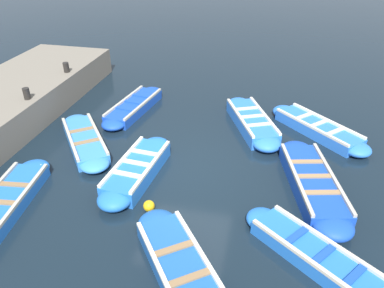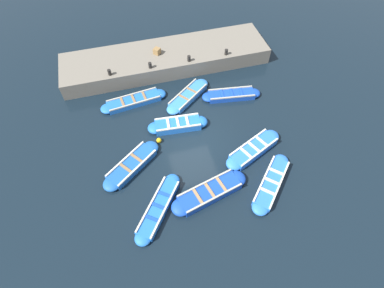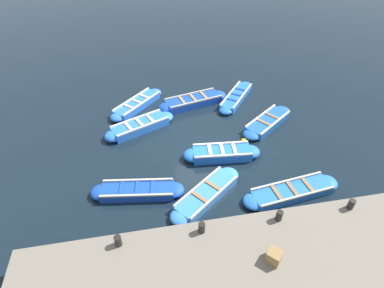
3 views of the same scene
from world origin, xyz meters
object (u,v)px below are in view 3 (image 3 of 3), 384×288
at_px(boat_broadside, 140,126).
at_px(bollard_mid_south, 279,216).
at_px(boat_bow_out, 138,191).
at_px(bollard_south, 351,204).
at_px(bollard_mid_north, 202,228).
at_px(boat_far_corner, 222,153).
at_px(boat_inner_gap, 236,97).
at_px(wooden_crate, 274,256).
at_px(boat_alongside, 193,101).
at_px(boat_tucked, 292,192).
at_px(buoy_orange_near, 251,198).
at_px(bollard_north, 118,241).
at_px(buoy_yellow_far, 244,141).
at_px(boat_mid_row, 268,122).
at_px(boat_end_of_row, 137,104).
at_px(boat_centre, 206,194).

distance_m(boat_broadside, bollard_mid_south, 7.81).
height_order(boat_bow_out, bollard_south, bollard_south).
bearing_deg(bollard_mid_north, boat_far_corner, 156.94).
xyz_separation_m(boat_inner_gap, bollard_south, (8.50, 1.02, 1.01)).
relative_size(bollard_mid_south, bollard_south, 1.00).
bearing_deg(bollard_mid_north, wooden_crate, 54.50).
distance_m(boat_far_corner, boat_alongside, 4.35).
distance_m(boat_tucked, buoy_orange_near, 1.57).
relative_size(boat_inner_gap, bollard_south, 9.54).
distance_m(boat_inner_gap, bollard_south, 8.62).
height_order(boat_bow_out, bollard_north, bollard_north).
xyz_separation_m(boat_tucked, wooden_crate, (2.84, -2.03, 1.02)).
bearing_deg(buoy_yellow_far, bollard_mid_south, -6.67).
relative_size(boat_alongside, wooden_crate, 10.81).
relative_size(wooden_crate, buoy_yellow_far, 1.39).
bearing_deg(wooden_crate, boat_mid_row, 158.65).
distance_m(boat_bow_out, bollard_south, 7.17).
distance_m(boat_tucked, bollard_north, 6.40).
xyz_separation_m(boat_broadside, boat_bow_out, (4.03, -0.29, -0.03)).
bearing_deg(buoy_orange_near, boat_far_corner, -170.20).
distance_m(boat_mid_row, buoy_yellow_far, 1.96).
bearing_deg(boat_broadside, boat_mid_row, 83.07).
distance_m(boat_end_of_row, bollard_north, 8.79).
bearing_deg(boat_end_of_row, bollard_south, 36.10).
bearing_deg(boat_end_of_row, bollard_north, -5.01).
height_order(bollard_north, bollard_mid_north, same).
distance_m(bollard_north, buoy_orange_near, 4.92).
relative_size(buoy_orange_near, buoy_yellow_far, 1.04).
height_order(boat_far_corner, boat_mid_row, boat_far_corner).
bearing_deg(bollard_south, boat_tucked, -148.31).
distance_m(boat_bow_out, bollard_mid_north, 3.39).
bearing_deg(bollard_north, boat_far_corner, 134.85).
height_order(boat_alongside, boat_inner_gap, boat_alongside).
xyz_separation_m(boat_broadside, boat_alongside, (-1.72, 2.87, 0.00)).
xyz_separation_m(boat_mid_row, bollard_north, (5.95, -6.88, 1.00)).
relative_size(boat_end_of_row, boat_tucked, 0.79).
distance_m(bollard_mid_north, bollard_mid_south, 2.37).
xyz_separation_m(boat_tucked, boat_mid_row, (-4.34, 0.77, 0.01)).
height_order(boat_broadside, buoy_orange_near, boat_broadside).
height_order(boat_centre, buoy_orange_near, boat_centre).
height_order(boat_tucked, bollard_mid_south, bollard_mid_south).
distance_m(boat_bow_out, bollard_north, 2.90).
bearing_deg(bollard_south, boat_alongside, -157.88).
relative_size(boat_centre, boat_mid_row, 0.98).
relative_size(bollard_mid_south, buoy_orange_near, 1.28).
distance_m(boat_bow_out, boat_tucked, 5.68).
bearing_deg(boat_bow_out, boat_end_of_row, 177.82).
bearing_deg(buoy_orange_near, boat_mid_row, 151.75).
bearing_deg(bollard_north, wooden_crate, 73.36).
height_order(boat_bow_out, boat_end_of_row, boat_end_of_row).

